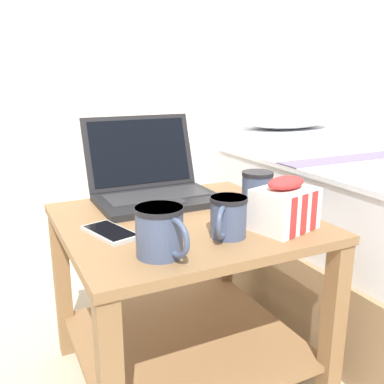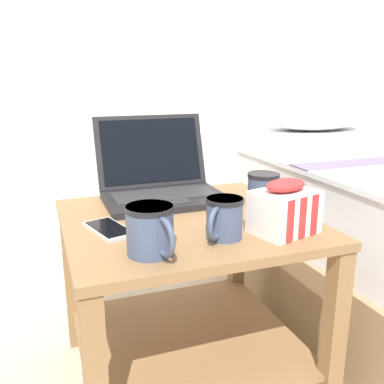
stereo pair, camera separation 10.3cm
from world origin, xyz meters
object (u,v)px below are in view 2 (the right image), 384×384
Objects in this scene: cell_phone at (109,229)px; mug_mid_center at (263,189)px; laptop at (161,182)px; mug_front_right at (151,228)px; mug_front_left at (224,216)px; snack_bag at (284,209)px.

mug_mid_center is at bearing 4.25° from cell_phone.
mug_front_right is at bearing -108.81° from laptop.
mug_front_left is at bearing -83.77° from laptop.
laptop is 0.30m from mug_mid_center.
mug_front_right is 0.32m from snack_bag.
mug_mid_center reaches higher than mug_front_left.
laptop is at bearing 50.03° from cell_phone.
laptop reaches higher than mug_front_right.
laptop reaches higher than mug_front_left.
mug_front_right is 0.88× the size of cell_phone.
mug_front_left is 0.82× the size of mug_mid_center.
mug_front_left is 0.25m from mug_mid_center.
snack_bag is (-0.04, -0.18, 0.00)m from mug_mid_center.
snack_bag is at bearing -20.98° from cell_phone.
mug_front_right is 1.12× the size of mug_mid_center.
laptop is 3.27× the size of mug_front_left.
mug_mid_center is at bearing 28.13° from mug_front_right.
mug_front_left is 0.15m from snack_bag.
mug_front_left is 0.74× the size of mug_front_right.
mug_front_left reaches higher than cell_phone.
mug_front_left is at bearing 9.69° from mug_front_right.
laptop is 0.42m from snack_bag.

